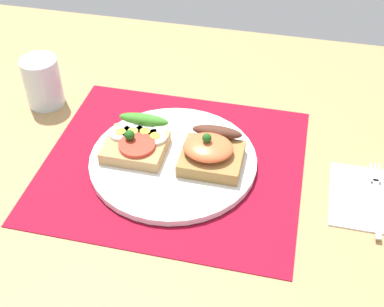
{
  "coord_description": "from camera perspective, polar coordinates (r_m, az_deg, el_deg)",
  "views": [
    {
      "loc": [
        16.14,
        -57.23,
        54.81
      ],
      "look_at": [
        3.0,
        0.0,
        2.84
      ],
      "focal_mm": 48.42,
      "sensor_mm": 36.0,
      "label": 1
    }
  ],
  "objects": [
    {
      "name": "sandwich_salmon",
      "position": [
        0.78,
        2.06,
        0.1
      ],
      "size": [
        9.22,
        9.67,
        5.68
      ],
      "color": "#A0773F",
      "rests_on": "plate"
    },
    {
      "name": "drinking_glass",
      "position": [
        0.95,
        -16.13,
        7.57
      ],
      "size": [
        6.44,
        6.44,
        8.86
      ],
      "primitive_type": "cylinder",
      "color": "silver",
      "rests_on": "ground_plane"
    },
    {
      "name": "placemat",
      "position": [
        0.81,
        -2.07,
        -1.12
      ],
      "size": [
        39.81,
        35.39,
        0.3
      ],
      "primitive_type": "cube",
      "color": "maroon",
      "rests_on": "ground_plane"
    },
    {
      "name": "plate",
      "position": [
        0.8,
        -2.09,
        -0.76
      ],
      "size": [
        25.92,
        25.92,
        1.04
      ],
      "primitive_type": "cylinder",
      "color": "white",
      "rests_on": "placemat"
    },
    {
      "name": "sandwich_egg_tomato",
      "position": [
        0.81,
        -6.02,
        1.47
      ],
      "size": [
        9.31,
        9.53,
        4.11
      ],
      "color": "tan",
      "rests_on": "plate"
    },
    {
      "name": "napkin",
      "position": [
        0.8,
        19.73,
        -4.72
      ],
      "size": [
        13.54,
        13.03,
        0.6
      ],
      "primitive_type": "cube",
      "color": "white",
      "rests_on": "ground_plane"
    },
    {
      "name": "ground_plane",
      "position": [
        0.82,
        -2.05,
        -2.02
      ],
      "size": [
        120.0,
        90.0,
        3.2
      ],
      "primitive_type": "cube",
      "color": "tan"
    },
    {
      "name": "fork",
      "position": [
        0.79,
        19.66,
        -4.45
      ],
      "size": [
        1.62,
        15.19,
        0.32
      ],
      "color": "#B7B7BC",
      "rests_on": "napkin"
    }
  ]
}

